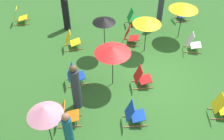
% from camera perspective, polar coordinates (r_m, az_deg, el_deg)
% --- Properties ---
extents(ground_plane, '(40.00, 40.00, 0.00)m').
position_cam_1_polar(ground_plane, '(10.23, 6.74, -2.02)').
color(ground_plane, '#2D6026').
extents(deckchair_0, '(0.65, 0.85, 0.83)m').
position_cam_1_polar(deckchair_0, '(9.89, -8.10, -1.12)').
color(deckchair_0, olive).
rests_on(deckchair_0, ground).
extents(deckchair_2, '(0.56, 0.81, 0.83)m').
position_cam_1_polar(deckchair_2, '(9.75, 6.49, -1.67)').
color(deckchair_2, olive).
rests_on(deckchair_2, ground).
extents(deckchair_5, '(0.64, 0.85, 0.83)m').
position_cam_1_polar(deckchair_5, '(11.66, -8.79, 6.33)').
color(deckchair_5, olive).
rests_on(deckchair_5, ground).
extents(deckchair_6, '(0.64, 0.85, 0.83)m').
position_cam_1_polar(deckchair_6, '(14.03, 14.87, 11.90)').
color(deckchair_6, olive).
rests_on(deckchair_6, ground).
extents(deckchair_7, '(0.55, 0.80, 0.83)m').
position_cam_1_polar(deckchair_7, '(13.23, 4.61, 11.29)').
color(deckchair_7, olive).
rests_on(deckchair_7, ground).
extents(deckchair_9, '(0.61, 0.83, 0.83)m').
position_cam_1_polar(deckchair_9, '(11.87, 4.05, 7.44)').
color(deckchair_9, olive).
rests_on(deckchair_9, ground).
extents(deckchair_10, '(0.50, 0.77, 0.83)m').
position_cam_1_polar(deckchair_10, '(9.43, 22.80, -7.44)').
color(deckchair_10, olive).
rests_on(deckchair_10, ground).
extents(deckchair_11, '(0.54, 0.80, 0.83)m').
position_cam_1_polar(deckchair_11, '(8.55, 4.79, -9.57)').
color(deckchair_11, olive).
rests_on(deckchair_11, ground).
extents(deckchair_12, '(0.53, 0.80, 0.83)m').
position_cam_1_polar(deckchair_12, '(8.63, -9.75, -9.56)').
color(deckchair_12, olive).
rests_on(deckchair_12, ground).
extents(deckchair_13, '(0.59, 0.83, 0.83)m').
position_cam_1_polar(deckchair_13, '(14.08, -19.59, 10.95)').
color(deckchair_13, olive).
rests_on(deckchair_13, ground).
extents(deckchair_15, '(0.57, 0.81, 0.83)m').
position_cam_1_polar(deckchair_15, '(11.91, 17.18, 5.65)').
color(deckchair_15, olive).
rests_on(deckchair_15, ground).
extents(umbrella_0, '(1.28, 1.28, 1.76)m').
position_cam_1_polar(umbrella_0, '(12.01, 15.44, 13.29)').
color(umbrella_0, black).
rests_on(umbrella_0, ground).
extents(umbrella_1, '(1.18, 1.18, 1.66)m').
position_cam_1_polar(umbrella_1, '(10.80, 7.68, 10.59)').
color(umbrella_1, black).
rests_on(umbrella_1, ground).
extents(umbrella_2, '(1.28, 1.28, 1.71)m').
position_cam_1_polar(umbrella_2, '(8.95, 0.15, 4.37)').
color(umbrella_2, black).
rests_on(umbrella_2, ground).
extents(umbrella_4, '(0.93, 0.93, 1.75)m').
position_cam_1_polar(umbrella_4, '(10.49, -1.77, 10.80)').
color(umbrella_4, black).
rests_on(umbrella_4, ground).
extents(umbrella_5, '(0.99, 0.99, 1.77)m').
position_cam_1_polar(umbrella_5, '(7.21, -14.53, -8.71)').
color(umbrella_5, black).
rests_on(umbrella_5, ground).
extents(person_0, '(0.44, 0.44, 1.76)m').
position_cam_1_polar(person_0, '(12.79, -10.05, 12.02)').
color(person_0, black).
rests_on(person_0, ground).
extents(person_1, '(0.31, 0.31, 1.75)m').
position_cam_1_polar(person_1, '(7.56, -9.38, -13.78)').
color(person_1, '#195972').
rests_on(person_1, ground).
extents(person_2, '(0.37, 0.37, 1.73)m').
position_cam_1_polar(person_2, '(12.97, 10.45, 12.40)').
color(person_2, '#333847').
rests_on(person_2, ground).
extents(person_3, '(0.31, 0.31, 1.84)m').
position_cam_1_polar(person_3, '(8.67, -7.88, -3.92)').
color(person_3, '#333847').
rests_on(person_3, ground).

